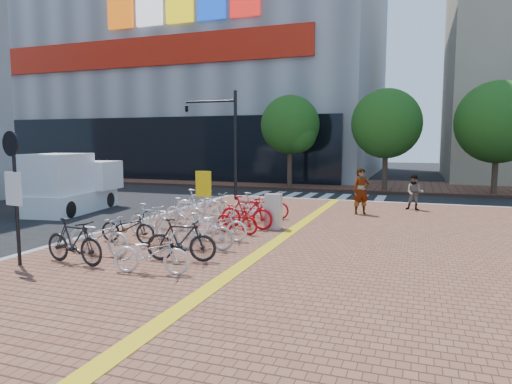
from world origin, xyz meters
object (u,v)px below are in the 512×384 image
at_px(bike_4, 168,217).
at_px(bike_10, 204,232).
at_px(utility_box, 273,211).
at_px(bike_15, 266,205).
at_px(bike_13, 246,213).
at_px(notice_sign, 14,182).
at_px(bike_6, 199,204).
at_px(bike_9, 181,240).
at_px(bike_2, 128,227).
at_px(bike_5, 184,211).
at_px(bike_0, 74,241).
at_px(bike_7, 213,204).
at_px(box_truck, 71,185).
at_px(pedestrian_b, 415,192).
at_px(bike_1, 99,236).
at_px(bike_14, 255,207).
at_px(traffic_light_pole, 212,125).
at_px(bike_12, 237,219).
at_px(pedestrian_a, 361,191).
at_px(bike_3, 150,221).
at_px(bike_8, 151,253).
at_px(yellow_sign, 204,189).
at_px(bike_11, 217,225).

xyz_separation_m(bike_4, bike_10, (2.50, -2.32, 0.09)).
bearing_deg(utility_box, bike_10, -104.09).
height_order(bike_10, bike_15, bike_10).
distance_m(bike_13, notice_sign, 7.26).
relative_size(bike_6, bike_9, 1.08).
distance_m(bike_2, bike_10, 2.50).
bearing_deg(bike_5, notice_sign, 173.31).
xyz_separation_m(bike_0, bike_7, (0.04, 7.92, -0.09)).
distance_m(bike_6, bike_15, 2.58).
distance_m(bike_10, utility_box, 3.67).
xyz_separation_m(bike_6, bike_10, (2.35, -4.41, -0.07)).
xyz_separation_m(bike_13, notice_sign, (-3.56, -6.16, 1.47)).
bearing_deg(box_truck, pedestrian_b, 18.05).
distance_m(bike_1, pedestrian_b, 13.61).
xyz_separation_m(bike_9, bike_13, (0.04, 4.48, 0.03)).
relative_size(bike_7, utility_box, 1.47).
relative_size(bike_14, utility_box, 1.56).
relative_size(bike_14, traffic_light_pole, 0.34).
xyz_separation_m(bike_5, notice_sign, (-1.08, -6.33, 1.56)).
bearing_deg(bike_4, bike_7, 3.91).
xyz_separation_m(bike_0, box_truck, (-6.66, 7.43, 0.52)).
xyz_separation_m(bike_5, bike_12, (2.46, -1.01, -0.01)).
relative_size(bike_12, utility_box, 1.29).
xyz_separation_m(pedestrian_b, traffic_light_pole, (-9.98, 0.72, 3.05)).
xyz_separation_m(bike_6, pedestrian_a, (5.68, 3.35, 0.36)).
height_order(bike_1, bike_9, bike_9).
bearing_deg(bike_0, box_truck, 49.28).
bearing_deg(bike_10, pedestrian_b, -36.62).
bearing_deg(bike_12, bike_0, 163.87).
height_order(traffic_light_pole, box_truck, traffic_light_pole).
bearing_deg(bike_3, bike_13, -33.89).
height_order(bike_8, traffic_light_pole, traffic_light_pole).
relative_size(bike_13, yellow_sign, 0.95).
relative_size(bike_8, bike_9, 1.00).
distance_m(bike_8, bike_15, 8.06).
distance_m(bike_4, bike_15, 4.09).
bearing_deg(bike_5, bike_13, -90.90).
bearing_deg(bike_10, bike_9, 171.99).
distance_m(bike_11, traffic_light_pole, 10.82).
height_order(bike_5, notice_sign, notice_sign).
bearing_deg(bike_8, bike_7, 5.29).
relative_size(bike_8, pedestrian_b, 1.17).
xyz_separation_m(bike_1, bike_5, (-0.07, 4.81, -0.04)).
bearing_deg(utility_box, bike_11, -113.72).
height_order(bike_1, bike_12, bike_1).
bearing_deg(bike_10, bike_8, 169.59).
height_order(bike_8, box_truck, box_truck).
bearing_deg(box_truck, bike_4, -22.88).
bearing_deg(bike_0, bike_13, -15.55).
bearing_deg(bike_9, bike_10, -12.25).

